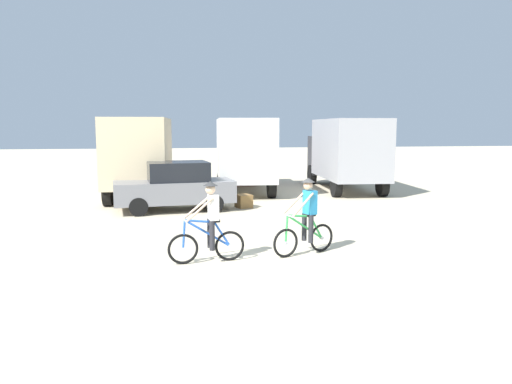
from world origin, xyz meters
name	(u,v)px	position (x,y,z in m)	size (l,w,h in m)	color
ground_plane	(292,264)	(0.00, 0.00, 0.00)	(120.00, 120.00, 0.00)	beige
box_truck_tan_camper	(141,154)	(-3.94, 11.17, 1.87)	(2.65, 6.84, 3.35)	#CCB78E
box_truck_white_box	(244,151)	(0.63, 12.44, 1.87)	(2.77, 6.88, 3.35)	white
box_truck_grey_hauler	(346,151)	(5.45, 12.10, 1.87)	(2.78, 6.88, 3.35)	#9E9EA3
sedan_parked	(175,186)	(-2.53, 7.50, 0.88)	(4.38, 2.26, 1.76)	slate
cyclist_orange_shirt	(209,225)	(-1.79, 0.48, 0.85)	(1.72, 0.52, 1.82)	black
cyclist_cowboy_hat	(306,219)	(0.52, 0.81, 0.85)	(1.63, 0.78, 1.82)	black
supply_crate	(244,201)	(-0.02, 7.74, 0.25)	(0.51, 0.58, 0.49)	olive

